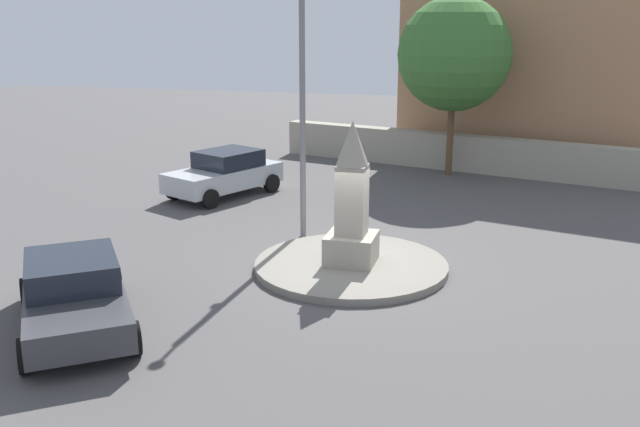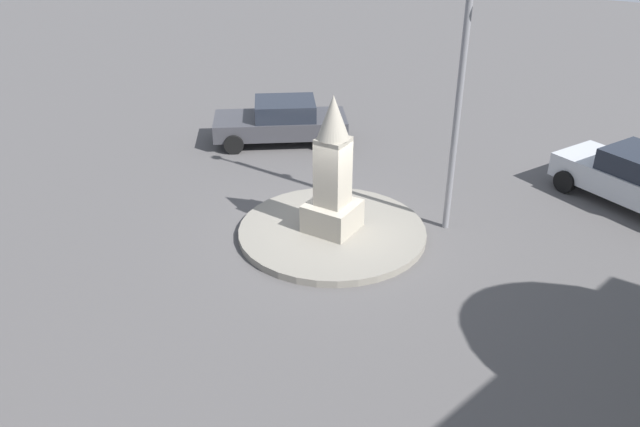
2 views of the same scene
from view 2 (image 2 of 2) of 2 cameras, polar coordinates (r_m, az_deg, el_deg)
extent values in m
plane|color=#4F4C4C|center=(15.98, 1.11, -1.91)|extent=(80.00, 80.00, 0.00)
cylinder|color=gray|center=(15.94, 1.11, -1.63)|extent=(4.73, 4.73, 0.18)
cube|color=#9E9687|center=(15.72, 1.12, -0.21)|extent=(1.18, 1.18, 0.71)
cube|color=#9E9687|center=(15.18, 1.17, 3.82)|extent=(0.70, 0.70, 1.71)
cone|color=#9E9687|center=(14.66, 1.22, 8.74)|extent=(0.77, 0.77, 1.05)
cylinder|color=slate|center=(15.24, 12.53, 10.64)|extent=(0.16, 0.16, 7.17)
cube|color=#38383D|center=(21.51, -3.61, 8.02)|extent=(4.65, 4.11, 0.58)
cube|color=#1E232D|center=(21.33, -3.18, 9.47)|extent=(2.61, 2.54, 0.56)
cylinder|color=black|center=(20.79, -7.81, 6.23)|extent=(0.65, 0.56, 0.64)
cylinder|color=black|center=(22.51, -7.62, 7.98)|extent=(0.65, 0.56, 0.64)
cylinder|color=black|center=(20.84, 0.76, 6.54)|extent=(0.65, 0.56, 0.64)
cylinder|color=black|center=(22.55, 0.32, 8.27)|extent=(0.65, 0.56, 0.64)
cube|color=#B7BABF|center=(19.24, 26.43, 2.62)|extent=(4.50, 3.37, 0.67)
cylinder|color=black|center=(19.33, 21.28, 2.73)|extent=(0.67, 0.47, 0.64)
cylinder|color=black|center=(20.75, 24.29, 3.84)|extent=(0.67, 0.47, 0.64)
camera|label=1|loc=(24.45, -39.73, 17.31)|focal=39.23mm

